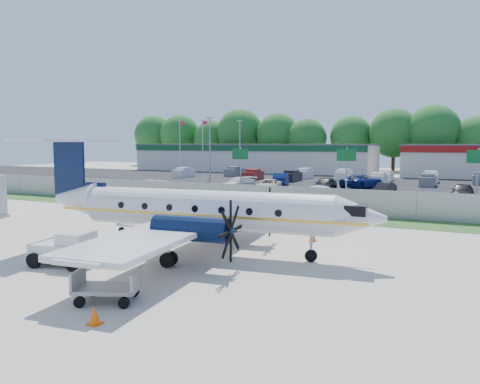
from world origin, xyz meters
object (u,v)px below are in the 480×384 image
at_px(aircraft, 198,209).
at_px(baggage_cart_far, 107,287).
at_px(baggage_cart_near, 138,224).
at_px(pushback_tug, 69,249).

xyz_separation_m(aircraft, baggage_cart_far, (0.93, -7.72, -1.65)).
bearing_deg(baggage_cart_near, baggage_cart_far, -57.13).
bearing_deg(pushback_tug, baggage_cart_far, -32.20).
xyz_separation_m(pushback_tug, baggage_cart_near, (-1.87, 7.41, -0.17)).
height_order(aircraft, baggage_cart_near, aircraft).
relative_size(pushback_tug, baggage_cart_near, 1.34).
distance_m(aircraft, baggage_cart_far, 7.95).
bearing_deg(baggage_cart_far, pushback_tug, 147.80).
xyz_separation_m(aircraft, pushback_tug, (-4.00, -4.62, -1.45)).
relative_size(pushback_tug, baggage_cart_far, 1.23).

